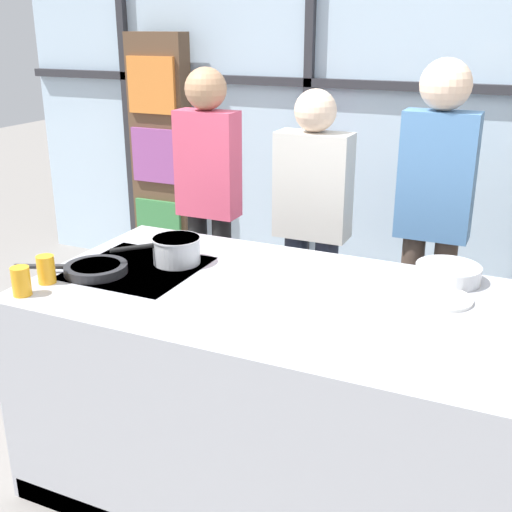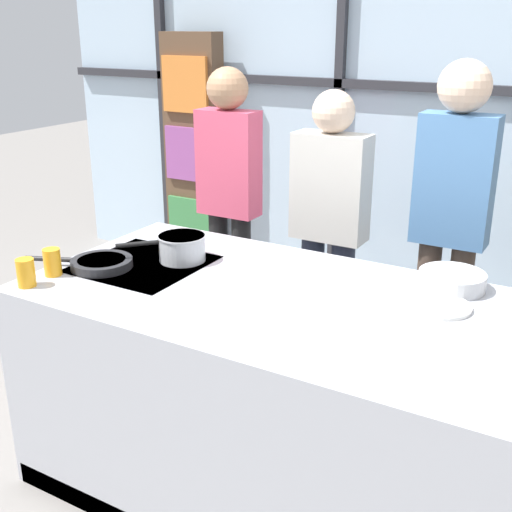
{
  "view_description": "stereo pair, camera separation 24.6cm",
  "coord_description": "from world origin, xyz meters",
  "px_view_note": "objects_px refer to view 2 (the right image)",
  "views": [
    {
      "loc": [
        0.8,
        -2.16,
        1.93
      ],
      "look_at": [
        -0.22,
        0.1,
        1.03
      ],
      "focal_mm": 45.0,
      "sensor_mm": 36.0,
      "label": 1
    },
    {
      "loc": [
        1.02,
        -2.04,
        1.93
      ],
      "look_at": [
        -0.22,
        0.1,
        1.03
      ],
      "focal_mm": 45.0,
      "sensor_mm": 36.0,
      "label": 2
    }
  ],
  "objects_px": {
    "spectator_center_left": "(329,218)",
    "saucepan": "(181,247)",
    "white_plate": "(439,306)",
    "spectator_center_right": "(451,210)",
    "juice_glass_far": "(52,262)",
    "juice_glass_near": "(26,273)",
    "spectator_far_left": "(229,189)",
    "frying_pan": "(100,263)",
    "mixing_bowl": "(452,280)"
  },
  "relations": [
    {
      "from": "frying_pan",
      "to": "juice_glass_far",
      "type": "xyz_separation_m",
      "value": [
        -0.11,
        -0.17,
        0.04
      ]
    },
    {
      "from": "spectator_far_left",
      "to": "juice_glass_near",
      "type": "distance_m",
      "value": 1.51
    },
    {
      "from": "mixing_bowl",
      "to": "juice_glass_far",
      "type": "distance_m",
      "value": 1.65
    },
    {
      "from": "spectator_far_left",
      "to": "frying_pan",
      "type": "bearing_deg",
      "value": 94.72
    },
    {
      "from": "mixing_bowl",
      "to": "juice_glass_far",
      "type": "bearing_deg",
      "value": -154.95
    },
    {
      "from": "spectator_center_left",
      "to": "frying_pan",
      "type": "distance_m",
      "value": 1.33
    },
    {
      "from": "white_plate",
      "to": "spectator_far_left",
      "type": "bearing_deg",
      "value": 149.21
    },
    {
      "from": "spectator_center_left",
      "to": "spectator_center_right",
      "type": "xyz_separation_m",
      "value": [
        0.65,
        -0.0,
        0.14
      ]
    },
    {
      "from": "mixing_bowl",
      "to": "juice_glass_far",
      "type": "xyz_separation_m",
      "value": [
        -1.49,
        -0.7,
        0.02
      ]
    },
    {
      "from": "white_plate",
      "to": "saucepan",
      "type": "bearing_deg",
      "value": -176.64
    },
    {
      "from": "spectator_center_left",
      "to": "spectator_center_right",
      "type": "relative_size",
      "value": 0.91
    },
    {
      "from": "spectator_far_left",
      "to": "spectator_center_right",
      "type": "xyz_separation_m",
      "value": [
        1.3,
        -0.0,
        0.05
      ]
    },
    {
      "from": "saucepan",
      "to": "mixing_bowl",
      "type": "bearing_deg",
      "value": 13.94
    },
    {
      "from": "spectator_far_left",
      "to": "spectator_center_right",
      "type": "bearing_deg",
      "value": 180.0
    },
    {
      "from": "juice_glass_near",
      "to": "juice_glass_far",
      "type": "distance_m",
      "value": 0.14
    },
    {
      "from": "spectator_far_left",
      "to": "white_plate",
      "type": "relative_size",
      "value": 7.12
    },
    {
      "from": "spectator_far_left",
      "to": "frying_pan",
      "type": "xyz_separation_m",
      "value": [
        0.1,
        -1.21,
        -0.06
      ]
    },
    {
      "from": "spectator_far_left",
      "to": "juice_glass_far",
      "type": "distance_m",
      "value": 1.37
    },
    {
      "from": "frying_pan",
      "to": "white_plate",
      "type": "bearing_deg",
      "value": 12.86
    },
    {
      "from": "spectator_center_left",
      "to": "saucepan",
      "type": "height_order",
      "value": "spectator_center_left"
    },
    {
      "from": "spectator_center_left",
      "to": "juice_glass_far",
      "type": "bearing_deg",
      "value": 64.35
    },
    {
      "from": "spectator_center_left",
      "to": "saucepan",
      "type": "xyz_separation_m",
      "value": [
        -0.3,
        -0.95,
        0.07
      ]
    },
    {
      "from": "spectator_center_left",
      "to": "juice_glass_near",
      "type": "height_order",
      "value": "spectator_center_left"
    },
    {
      "from": "spectator_center_left",
      "to": "white_plate",
      "type": "relative_size",
      "value": 6.73
    },
    {
      "from": "mixing_bowl",
      "to": "juice_glass_near",
      "type": "relative_size",
      "value": 2.28
    },
    {
      "from": "juice_glass_near",
      "to": "spectator_center_left",
      "type": "bearing_deg",
      "value": 66.46
    },
    {
      "from": "spectator_center_left",
      "to": "frying_pan",
      "type": "xyz_separation_m",
      "value": [
        -0.55,
        -1.21,
        0.03
      ]
    },
    {
      "from": "spectator_center_left",
      "to": "frying_pan",
      "type": "relative_size",
      "value": 3.53
    },
    {
      "from": "spectator_far_left",
      "to": "spectator_center_left",
      "type": "distance_m",
      "value": 0.66
    },
    {
      "from": "spectator_center_left",
      "to": "saucepan",
      "type": "relative_size",
      "value": 4.93
    },
    {
      "from": "spectator_far_left",
      "to": "saucepan",
      "type": "distance_m",
      "value": 1.02
    },
    {
      "from": "frying_pan",
      "to": "spectator_center_right",
      "type": "bearing_deg",
      "value": 45.12
    },
    {
      "from": "saucepan",
      "to": "spectator_far_left",
      "type": "bearing_deg",
      "value": 110.37
    },
    {
      "from": "frying_pan",
      "to": "white_plate",
      "type": "xyz_separation_m",
      "value": [
        1.39,
        0.32,
        -0.01
      ]
    },
    {
      "from": "spectator_center_right",
      "to": "saucepan",
      "type": "distance_m",
      "value": 1.35
    },
    {
      "from": "spectator_center_right",
      "to": "white_plate",
      "type": "bearing_deg",
      "value": 102.09
    },
    {
      "from": "spectator_center_right",
      "to": "mixing_bowl",
      "type": "xyz_separation_m",
      "value": [
        0.18,
        -0.67,
        -0.1
      ]
    },
    {
      "from": "frying_pan",
      "to": "juice_glass_far",
      "type": "bearing_deg",
      "value": -123.03
    },
    {
      "from": "white_plate",
      "to": "mixing_bowl",
      "type": "height_order",
      "value": "mixing_bowl"
    },
    {
      "from": "spectator_center_right",
      "to": "spectator_center_left",
      "type": "bearing_deg",
      "value": -0.0
    },
    {
      "from": "saucepan",
      "to": "juice_glass_far",
      "type": "bearing_deg",
      "value": -131.05
    },
    {
      "from": "spectator_center_right",
      "to": "white_plate",
      "type": "distance_m",
      "value": 0.92
    },
    {
      "from": "spectator_center_left",
      "to": "white_plate",
      "type": "bearing_deg",
      "value": 133.42
    },
    {
      "from": "spectator_far_left",
      "to": "juice_glass_far",
      "type": "bearing_deg",
      "value": 89.65
    },
    {
      "from": "saucepan",
      "to": "juice_glass_far",
      "type": "height_order",
      "value": "saucepan"
    },
    {
      "from": "spectator_center_right",
      "to": "saucepan",
      "type": "relative_size",
      "value": 5.45
    },
    {
      "from": "spectator_far_left",
      "to": "saucepan",
      "type": "relative_size",
      "value": 5.22
    },
    {
      "from": "spectator_far_left",
      "to": "saucepan",
      "type": "bearing_deg",
      "value": 110.37
    },
    {
      "from": "spectator_center_right",
      "to": "juice_glass_near",
      "type": "relative_size",
      "value": 15.34
    },
    {
      "from": "frying_pan",
      "to": "saucepan",
      "type": "height_order",
      "value": "saucepan"
    }
  ]
}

